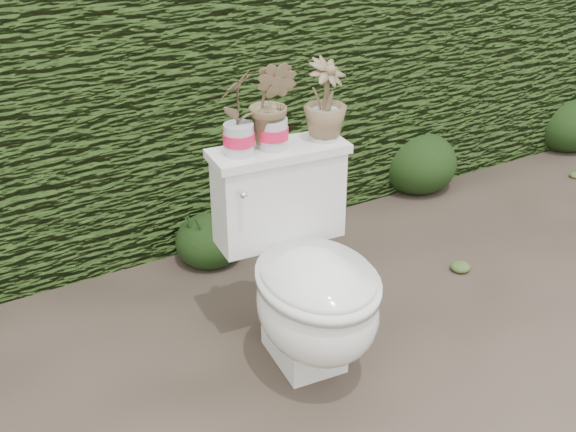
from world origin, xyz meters
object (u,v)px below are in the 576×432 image
toilet (307,281)px  potted_plant_right (325,102)px  potted_plant_center (273,107)px  potted_plant_left (238,114)px

toilet → potted_plant_right: size_ratio=2.78×
potted_plant_center → potted_plant_right: 0.20m
toilet → potted_plant_left: (-0.13, 0.25, 0.57)m
potted_plant_center → potted_plant_right: size_ratio=1.10×
potted_plant_left → potted_plant_right: size_ratio=1.04×
toilet → potted_plant_right: potted_plant_right is taller
potted_plant_left → potted_plant_right: bearing=142.2°
toilet → potted_plant_left: 0.63m
potted_plant_right → toilet: bearing=-154.2°
potted_plant_left → potted_plant_right: (0.33, -0.03, -0.01)m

